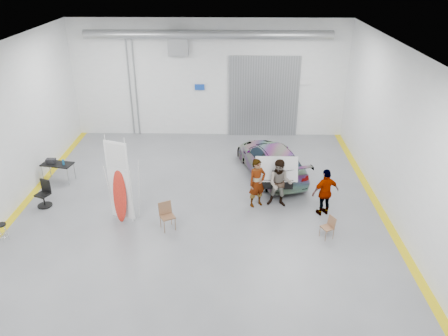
{
  "coord_description": "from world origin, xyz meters",
  "views": [
    {
      "loc": [
        1.23,
        -13.95,
        8.73
      ],
      "look_at": [
        0.91,
        0.77,
        1.5
      ],
      "focal_mm": 35.0,
      "sensor_mm": 36.0,
      "label": 1
    }
  ],
  "objects_px": {
    "sedan_car": "(271,159)",
    "person_c": "(325,192)",
    "person_a": "(257,183)",
    "folding_chair_far": "(327,231)",
    "shop_stool": "(3,232)",
    "person_b": "(280,183)",
    "work_table": "(56,164)",
    "office_chair": "(44,195)",
    "surfboard_display": "(122,188)",
    "folding_chair_near": "(168,221)"
  },
  "relations": [
    {
      "from": "person_a",
      "to": "person_b",
      "type": "distance_m",
      "value": 0.86
    },
    {
      "from": "folding_chair_near",
      "to": "person_a",
      "type": "bearing_deg",
      "value": -0.38
    },
    {
      "from": "work_table",
      "to": "shop_stool",
      "type": "bearing_deg",
      "value": -93.3
    },
    {
      "from": "person_a",
      "to": "work_table",
      "type": "relative_size",
      "value": 1.4
    },
    {
      "from": "person_b",
      "to": "person_c",
      "type": "xyz_separation_m",
      "value": [
        1.61,
        -0.57,
        -0.04
      ]
    },
    {
      "from": "person_a",
      "to": "surfboard_display",
      "type": "relative_size",
      "value": 0.59
    },
    {
      "from": "person_a",
      "to": "office_chair",
      "type": "xyz_separation_m",
      "value": [
        -8.15,
        -0.2,
        -0.51
      ]
    },
    {
      "from": "person_b",
      "to": "folding_chair_far",
      "type": "bearing_deg",
      "value": -46.75
    },
    {
      "from": "person_b",
      "to": "work_table",
      "type": "bearing_deg",
      "value": 177.53
    },
    {
      "from": "person_c",
      "to": "shop_stool",
      "type": "relative_size",
      "value": 2.84
    },
    {
      "from": "office_chair",
      "to": "shop_stool",
      "type": "bearing_deg",
      "value": -79.46
    },
    {
      "from": "work_table",
      "to": "office_chair",
      "type": "xyz_separation_m",
      "value": [
        0.24,
        -2.04,
        -0.35
      ]
    },
    {
      "from": "sedan_car",
      "to": "surfboard_display",
      "type": "xyz_separation_m",
      "value": [
        -5.57,
        -3.89,
        0.63
      ]
    },
    {
      "from": "folding_chair_far",
      "to": "shop_stool",
      "type": "xyz_separation_m",
      "value": [
        -10.94,
        -0.41,
        0.08
      ]
    },
    {
      "from": "sedan_car",
      "to": "surfboard_display",
      "type": "distance_m",
      "value": 6.82
    },
    {
      "from": "office_chair",
      "to": "folding_chair_near",
      "type": "bearing_deg",
      "value": 5.95
    },
    {
      "from": "folding_chair_far",
      "to": "person_b",
      "type": "bearing_deg",
      "value": -171.88
    },
    {
      "from": "person_a",
      "to": "person_c",
      "type": "distance_m",
      "value": 2.54
    },
    {
      "from": "folding_chair_near",
      "to": "work_table",
      "type": "xyz_separation_m",
      "value": [
        -5.2,
        3.52,
        0.5
      ]
    },
    {
      "from": "folding_chair_far",
      "to": "work_table",
      "type": "distance_m",
      "value": 11.4
    },
    {
      "from": "shop_stool",
      "to": "work_table",
      "type": "height_order",
      "value": "work_table"
    },
    {
      "from": "person_c",
      "to": "work_table",
      "type": "distance_m",
      "value": 11.12
    },
    {
      "from": "folding_chair_far",
      "to": "shop_stool",
      "type": "bearing_deg",
      "value": -114.15
    },
    {
      "from": "folding_chair_far",
      "to": "shop_stool",
      "type": "relative_size",
      "value": 1.22
    },
    {
      "from": "sedan_car",
      "to": "person_c",
      "type": "height_order",
      "value": "person_c"
    },
    {
      "from": "work_table",
      "to": "office_chair",
      "type": "relative_size",
      "value": 1.33
    },
    {
      "from": "shop_stool",
      "to": "office_chair",
      "type": "xyz_separation_m",
      "value": [
        0.49,
        2.31,
        0.13
      ]
    },
    {
      "from": "sedan_car",
      "to": "office_chair",
      "type": "height_order",
      "value": "sedan_car"
    },
    {
      "from": "work_table",
      "to": "surfboard_display",
      "type": "bearing_deg",
      "value": -40.32
    },
    {
      "from": "sedan_car",
      "to": "person_a",
      "type": "distance_m",
      "value": 2.82
    },
    {
      "from": "office_chair",
      "to": "person_a",
      "type": "bearing_deg",
      "value": 23.97
    },
    {
      "from": "shop_stool",
      "to": "person_a",
      "type": "bearing_deg",
      "value": 16.18
    },
    {
      "from": "person_a",
      "to": "work_table",
      "type": "xyz_separation_m",
      "value": [
        -8.39,
        1.85,
        -0.16
      ]
    },
    {
      "from": "person_b",
      "to": "office_chair",
      "type": "bearing_deg",
      "value": -169.94
    },
    {
      "from": "person_b",
      "to": "folding_chair_near",
      "type": "relative_size",
      "value": 1.95
    },
    {
      "from": "sedan_car",
      "to": "surfboard_display",
      "type": "bearing_deg",
      "value": 18.2
    },
    {
      "from": "person_b",
      "to": "shop_stool",
      "type": "distance_m",
      "value": 9.85
    },
    {
      "from": "shop_stool",
      "to": "office_chair",
      "type": "relative_size",
      "value": 0.62
    },
    {
      "from": "shop_stool",
      "to": "office_chair",
      "type": "bearing_deg",
      "value": 77.95
    },
    {
      "from": "person_b",
      "to": "office_chair",
      "type": "relative_size",
      "value": 1.85
    },
    {
      "from": "person_c",
      "to": "folding_chair_far",
      "type": "distance_m",
      "value": 1.67
    },
    {
      "from": "office_chair",
      "to": "work_table",
      "type": "bearing_deg",
      "value": 119.35
    },
    {
      "from": "surfboard_display",
      "to": "office_chair",
      "type": "xyz_separation_m",
      "value": [
        -3.33,
        0.99,
        -0.87
      ]
    },
    {
      "from": "person_a",
      "to": "person_c",
      "type": "relative_size",
      "value": 1.05
    },
    {
      "from": "surfboard_display",
      "to": "work_table",
      "type": "bearing_deg",
      "value": 159.53
    },
    {
      "from": "folding_chair_far",
      "to": "shop_stool",
      "type": "height_order",
      "value": "folding_chair_far"
    },
    {
      "from": "person_c",
      "to": "office_chair",
      "type": "height_order",
      "value": "person_c"
    },
    {
      "from": "person_c",
      "to": "folding_chair_far",
      "type": "relative_size",
      "value": 2.33
    },
    {
      "from": "person_a",
      "to": "folding_chair_far",
      "type": "xyz_separation_m",
      "value": [
        2.3,
        -2.09,
        -0.72
      ]
    },
    {
      "from": "sedan_car",
      "to": "office_chair",
      "type": "xyz_separation_m",
      "value": [
        -8.89,
        -2.9,
        -0.24
      ]
    }
  ]
}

